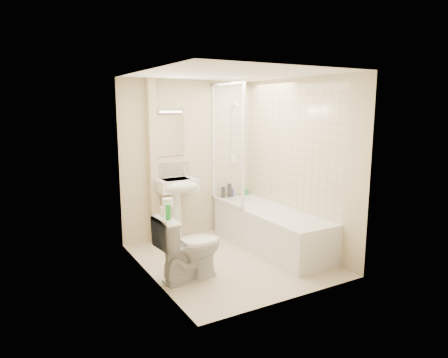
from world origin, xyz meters
TOP-DOWN VIEW (x-y plane):
  - floor at (0.00, 0.00)m, footprint 2.50×2.50m
  - wall_back at (0.00, 1.25)m, footprint 2.20×0.02m
  - wall_left at (-1.10, 0.00)m, footprint 0.02×2.50m
  - wall_right at (1.10, 0.00)m, footprint 0.02×2.50m
  - ceiling at (0.00, 0.00)m, footprint 2.20×2.50m
  - tile_back at (0.75, 1.24)m, footprint 0.70×0.01m
  - tile_right at (1.09, 0.15)m, footprint 0.01×2.10m
  - pipe_boxing at (-0.62, 1.19)m, footprint 0.12×0.12m
  - splashback at (-0.33, 1.24)m, footprint 0.60×0.02m
  - mirror at (-0.33, 1.24)m, footprint 0.46×0.01m
  - strip_light at (-0.33, 1.22)m, footprint 0.42×0.07m
  - bathtub at (0.75, 0.15)m, footprint 0.70×2.10m
  - shower_screen at (0.40, 0.80)m, footprint 0.04×0.92m
  - shower_fixture at (0.75, 1.19)m, footprint 0.10×0.16m
  - pedestal_sink at (-0.33, 1.01)m, footprint 0.56×0.51m
  - bottle_black_a at (0.54, 1.16)m, footprint 0.06×0.06m
  - bottle_white_a at (0.54, 1.16)m, footprint 0.06×0.06m
  - bottle_black_b at (0.66, 1.16)m, footprint 0.07×0.07m
  - bottle_blue at (0.71, 1.16)m, footprint 0.05×0.05m
  - bottle_green at (0.98, 1.16)m, footprint 0.07×0.07m
  - toilet at (-0.72, -0.25)m, footprint 0.56×0.84m
  - toilet_roll_lower at (-0.98, -0.17)m, footprint 0.11×0.11m
  - toilet_roll_upper at (-0.95, -0.18)m, footprint 0.12×0.12m
  - green_bottle at (-1.01, -0.36)m, footprint 0.06×0.06m

SIDE VIEW (x-z plane):
  - floor at x=0.00m, z-range 0.00..0.00m
  - bathtub at x=0.75m, z-range 0.01..0.56m
  - toilet at x=-0.72m, z-range 0.00..0.79m
  - bottle_green at x=0.98m, z-range 0.55..0.64m
  - bottle_blue at x=0.71m, z-range 0.55..0.68m
  - bottle_white_a at x=0.54m, z-range 0.55..0.69m
  - bottle_black_a at x=0.54m, z-range 0.55..0.73m
  - bottle_black_b at x=0.66m, z-range 0.55..0.77m
  - pedestal_sink at x=-0.33m, z-range 0.22..1.31m
  - toilet_roll_lower at x=-0.98m, z-range 0.79..0.89m
  - green_bottle at x=-1.01m, z-range 0.79..0.97m
  - toilet_roll_upper at x=-0.95m, z-range 0.89..0.98m
  - splashback at x=-0.33m, z-range 0.88..1.18m
  - wall_back at x=0.00m, z-range 0.00..2.40m
  - wall_left at x=-1.10m, z-range 0.00..2.40m
  - wall_right at x=1.10m, z-range 0.00..2.40m
  - pipe_boxing at x=-0.62m, z-range 0.00..2.40m
  - tile_back at x=0.75m, z-range 0.55..2.30m
  - tile_right at x=1.09m, z-range 0.55..2.30m
  - shower_screen at x=0.40m, z-range 0.55..2.35m
  - shower_fixture at x=0.75m, z-range 1.05..2.04m
  - mirror at x=-0.33m, z-range 1.28..1.88m
  - strip_light at x=-0.33m, z-range 1.92..1.98m
  - ceiling at x=0.00m, z-range 2.39..2.41m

